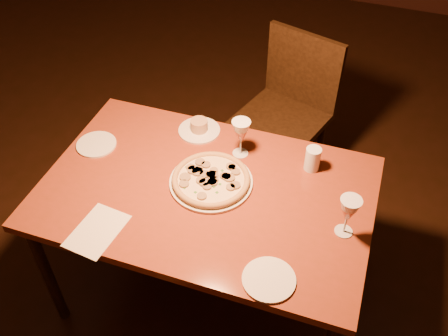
% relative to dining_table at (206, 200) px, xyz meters
% --- Properties ---
extents(floor, '(7.00, 7.00, 0.00)m').
position_rel_dining_table_xyz_m(floor, '(-0.21, 0.06, -0.67)').
color(floor, black).
rests_on(floor, ground).
extents(dining_table, '(1.39, 0.92, 0.74)m').
position_rel_dining_table_xyz_m(dining_table, '(0.00, 0.00, 0.00)').
color(dining_table, maroon).
rests_on(dining_table, floor).
extents(chair_far, '(0.56, 0.56, 0.94)m').
position_rel_dining_table_xyz_m(chair_far, '(0.12, 0.93, -0.14)').
color(chair_far, black).
rests_on(chair_far, floor).
extents(pizza_plate, '(0.35, 0.35, 0.04)m').
position_rel_dining_table_xyz_m(pizza_plate, '(0.01, 0.04, 0.09)').
color(pizza_plate, silver).
rests_on(pizza_plate, dining_table).
extents(ramekin_saucer, '(0.20, 0.20, 0.06)m').
position_rel_dining_table_xyz_m(ramekin_saucer, '(-0.17, 0.34, 0.09)').
color(ramekin_saucer, silver).
rests_on(ramekin_saucer, dining_table).
extents(wine_glass_far, '(0.08, 0.08, 0.18)m').
position_rel_dining_table_xyz_m(wine_glass_far, '(0.06, 0.26, 0.16)').
color(wine_glass_far, '#CA6954').
rests_on(wine_glass_far, dining_table).
extents(wine_glass_right, '(0.08, 0.08, 0.18)m').
position_rel_dining_table_xyz_m(wine_glass_right, '(0.58, -0.02, 0.16)').
color(wine_glass_right, '#CA6954').
rests_on(wine_glass_right, dining_table).
extents(water_tumbler, '(0.07, 0.07, 0.11)m').
position_rel_dining_table_xyz_m(water_tumbler, '(0.38, 0.28, 0.12)').
color(water_tumbler, silver).
rests_on(water_tumbler, dining_table).
extents(side_plate_left, '(0.18, 0.18, 0.01)m').
position_rel_dining_table_xyz_m(side_plate_left, '(-0.57, 0.08, 0.07)').
color(side_plate_left, silver).
rests_on(side_plate_left, dining_table).
extents(side_plate_near, '(0.19, 0.19, 0.01)m').
position_rel_dining_table_xyz_m(side_plate_near, '(0.37, -0.33, 0.07)').
color(side_plate_near, silver).
rests_on(side_plate_near, dining_table).
extents(menu_card, '(0.18, 0.25, 0.00)m').
position_rel_dining_table_xyz_m(menu_card, '(-0.31, -0.35, 0.07)').
color(menu_card, silver).
rests_on(menu_card, dining_table).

